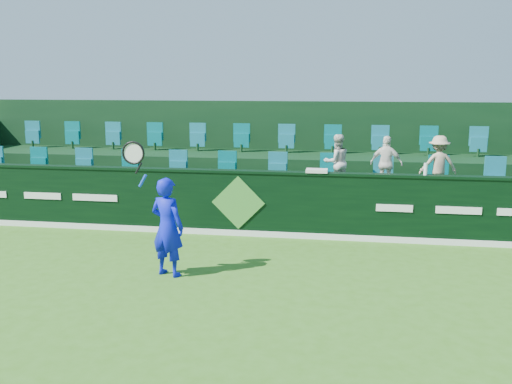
% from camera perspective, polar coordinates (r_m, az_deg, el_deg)
% --- Properties ---
extents(ground, '(60.00, 60.00, 0.00)m').
position_cam_1_polar(ground, '(8.18, -7.11, -11.60)').
color(ground, '#376A19').
rests_on(ground, ground).
extents(sponsor_hoarding, '(16.00, 0.25, 1.35)m').
position_cam_1_polar(sponsor_hoarding, '(11.70, -1.67, -1.08)').
color(sponsor_hoarding, black).
rests_on(sponsor_hoarding, ground).
extents(stand_tier_front, '(16.00, 2.00, 0.80)m').
position_cam_1_polar(stand_tier_front, '(12.82, -0.74, -1.25)').
color(stand_tier_front, black).
rests_on(stand_tier_front, ground).
extents(stand_tier_back, '(16.00, 1.80, 1.30)m').
position_cam_1_polar(stand_tier_back, '(14.61, 0.56, 1.28)').
color(stand_tier_back, black).
rests_on(stand_tier_back, ground).
extents(stand_rear, '(16.00, 4.10, 2.60)m').
position_cam_1_polar(stand_rear, '(14.96, 0.82, 3.71)').
color(stand_rear, black).
rests_on(stand_rear, ground).
extents(seat_row_front, '(13.50, 0.50, 0.60)m').
position_cam_1_polar(seat_row_front, '(13.08, -0.44, 2.12)').
color(seat_row_front, '#166B7D').
rests_on(seat_row_front, stand_tier_front).
extents(seat_row_back, '(13.50, 0.50, 0.60)m').
position_cam_1_polar(seat_row_back, '(14.77, 0.74, 5.11)').
color(seat_row_back, '#166B7D').
rests_on(seat_row_back, stand_tier_back).
extents(tennis_player, '(1.09, 0.56, 2.28)m').
position_cam_1_polar(tennis_player, '(9.35, -8.90, -3.36)').
color(tennis_player, '#0C16D9').
rests_on(tennis_player, ground).
extents(spectator_left, '(0.72, 0.66, 1.21)m').
position_cam_1_polar(spectator_left, '(12.47, 8.07, 2.98)').
color(spectator_left, beige).
rests_on(spectator_left, stand_tier_front).
extents(spectator_middle, '(0.75, 0.49, 1.19)m').
position_cam_1_polar(spectator_middle, '(12.50, 12.92, 2.78)').
color(spectator_middle, white).
rests_on(spectator_middle, stand_tier_front).
extents(spectator_right, '(0.84, 0.56, 1.21)m').
position_cam_1_polar(spectator_right, '(12.61, 17.78, 2.65)').
color(spectator_right, tan).
rests_on(spectator_right, stand_tier_front).
extents(towel, '(0.43, 0.28, 0.06)m').
position_cam_1_polar(towel, '(11.38, 6.10, 2.14)').
color(towel, silver).
rests_on(towel, sponsor_hoarding).
extents(drinks_bottle, '(0.07, 0.07, 0.23)m').
position_cam_1_polar(drinks_bottle, '(11.45, 16.60, 2.21)').
color(drinks_bottle, white).
rests_on(drinks_bottle, sponsor_hoarding).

